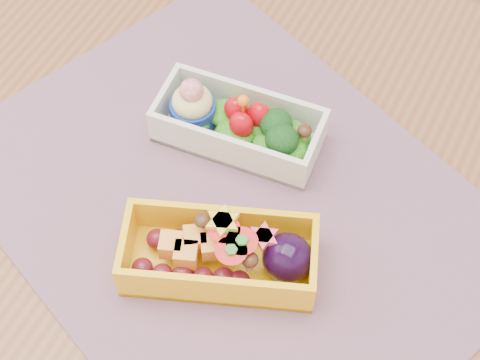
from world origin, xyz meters
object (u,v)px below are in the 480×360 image
at_px(bento_yellow, 223,255).
at_px(bento_white, 238,125).
at_px(placemat, 231,203).
at_px(table, 209,276).

bearing_deg(bento_yellow, bento_white, 90.62).
bearing_deg(placemat, table, -103.94).
bearing_deg(bento_yellow, placemat, 90.95).
height_order(placemat, bento_white, bento_white).
xyz_separation_m(placemat, bento_yellow, (0.03, -0.06, 0.03)).
distance_m(table, bento_white, 0.16).
height_order(table, bento_white, bento_white).
height_order(bento_white, bento_yellow, bento_white).
relative_size(placemat, bento_yellow, 2.67).
bearing_deg(table, bento_yellow, -39.05).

